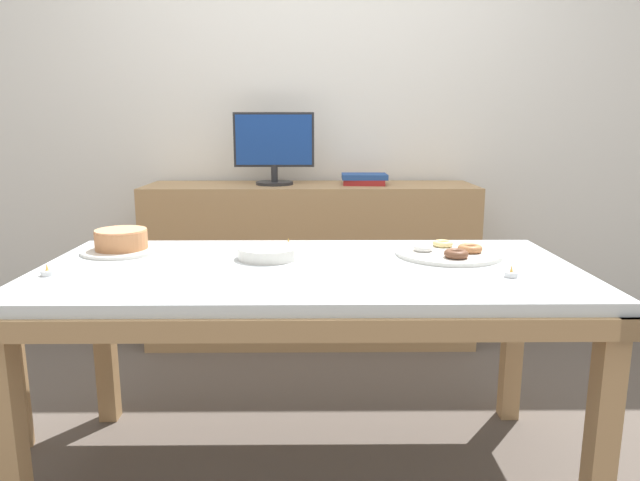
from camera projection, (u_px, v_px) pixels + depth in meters
name	position (u px, v px, depth m)	size (l,w,h in m)	color
ground_plane	(309.00, 469.00, 1.99)	(12.00, 12.00, 0.00)	#564C44
wall_back	(311.00, 103.00, 3.25)	(8.00, 0.10, 2.60)	white
dining_table	(308.00, 292.00, 1.86)	(1.76, 0.85, 0.73)	silver
sideboard	(311.00, 263.00, 3.13)	(1.75, 0.44, 0.86)	tan
computer_monitor	(274.00, 149.00, 3.01)	(0.42, 0.20, 0.38)	#262628
book_stack	(364.00, 179.00, 3.04)	(0.24, 0.20, 0.06)	maroon
cake_chocolate_round	(122.00, 242.00, 2.03)	(0.28, 0.28, 0.08)	silver
pastry_platter	(449.00, 252.00, 1.98)	(0.37, 0.37, 0.04)	silver
plate_stack	(269.00, 253.00, 1.94)	(0.21, 0.21, 0.04)	silver
tealight_centre	(288.00, 245.00, 2.11)	(0.04, 0.04, 0.04)	silver
tealight_left_edge	(47.00, 272.00, 1.72)	(0.04, 0.04, 0.04)	silver
tealight_near_cakes	(511.00, 274.00, 1.70)	(0.04, 0.04, 0.04)	silver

